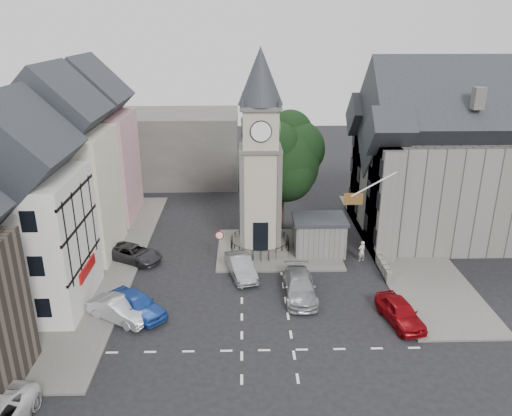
{
  "coord_description": "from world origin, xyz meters",
  "views": [
    {
      "loc": [
        -1.28,
        -29.66,
        17.99
      ],
      "look_at": [
        -0.41,
        5.0,
        4.89
      ],
      "focal_mm": 35.0,
      "sensor_mm": 36.0,
      "label": 1
    }
  ],
  "objects_px": {
    "clock_tower": "(260,156)",
    "car_west_blue": "(137,304)",
    "car_east_red": "(400,312)",
    "pedestrian": "(362,251)",
    "stone_shelter": "(319,235)"
  },
  "relations": [
    {
      "from": "clock_tower",
      "to": "car_west_blue",
      "type": "xyz_separation_m",
      "value": [
        -8.28,
        -9.52,
        -7.34
      ]
    },
    {
      "from": "car_east_red",
      "to": "pedestrian",
      "type": "height_order",
      "value": "pedestrian"
    },
    {
      "from": "stone_shelter",
      "to": "pedestrian",
      "type": "relative_size",
      "value": 2.54
    },
    {
      "from": "car_west_blue",
      "to": "car_east_red",
      "type": "bearing_deg",
      "value": -52.4
    },
    {
      "from": "stone_shelter",
      "to": "car_east_red",
      "type": "height_order",
      "value": "stone_shelter"
    },
    {
      "from": "stone_shelter",
      "to": "car_west_blue",
      "type": "distance_m",
      "value": 15.91
    },
    {
      "from": "car_west_blue",
      "to": "pedestrian",
      "type": "distance_m",
      "value": 17.87
    },
    {
      "from": "car_west_blue",
      "to": "pedestrian",
      "type": "xyz_separation_m",
      "value": [
        16.28,
        7.36,
        0.06
      ]
    },
    {
      "from": "car_west_blue",
      "to": "pedestrian",
      "type": "bearing_deg",
      "value": -23.69
    },
    {
      "from": "car_east_red",
      "to": "car_west_blue",
      "type": "bearing_deg",
      "value": 163.73
    },
    {
      "from": "clock_tower",
      "to": "car_west_blue",
      "type": "bearing_deg",
      "value": -131.02
    },
    {
      "from": "pedestrian",
      "to": "clock_tower",
      "type": "bearing_deg",
      "value": -38.77
    },
    {
      "from": "pedestrian",
      "to": "car_west_blue",
      "type": "bearing_deg",
      "value": 0.66
    },
    {
      "from": "stone_shelter",
      "to": "car_east_red",
      "type": "distance_m",
      "value": 10.99
    },
    {
      "from": "clock_tower",
      "to": "stone_shelter",
      "type": "bearing_deg",
      "value": -5.84
    }
  ]
}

